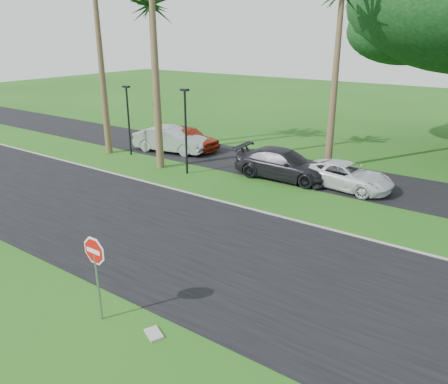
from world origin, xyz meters
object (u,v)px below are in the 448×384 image
car_red (187,138)px  car_dark (283,164)px  stop_sign_near (96,262)px  car_silver (171,140)px  car_minivan (346,176)px

car_red → car_dark: bearing=-102.5°
stop_sign_near → car_silver: (-10.31, 14.49, -0.96)m
car_silver → car_minivan: 11.91m
car_silver → car_red: bearing=-33.7°
car_silver → car_dark: size_ratio=0.92×
car_red → car_dark: size_ratio=0.86×
car_red → car_minivan: 11.54m
car_red → car_minivan: size_ratio=1.00×
car_minivan → car_silver: bearing=94.7°
car_silver → car_dark: car_silver is taller
stop_sign_near → car_minivan: bearing=83.6°
stop_sign_near → car_dark: 13.95m
car_red → car_dark: car_red is taller
car_silver → car_red: car_silver is taller
stop_sign_near → car_dark: (-1.73, 13.81, -1.00)m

